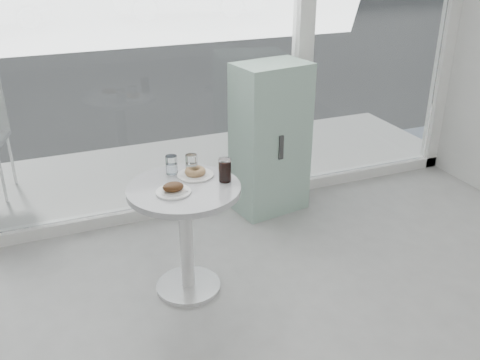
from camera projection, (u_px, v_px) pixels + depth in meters
name	position (u px, v px, depth m)	size (l,w,h in m)	color
storefront	(209.00, 5.00, 4.06)	(5.00, 0.14, 3.00)	white
main_table	(185.00, 217.00, 3.44)	(0.72, 0.72, 0.77)	white
patio_deck	(180.00, 169.00, 5.42)	(5.60, 1.60, 0.05)	silver
street	(63.00, 14.00, 15.67)	(40.00, 24.00, 0.00)	#383838
mint_cabinet	(270.00, 139.00, 4.47)	(0.65, 0.49, 1.28)	#9AC5B2
plate_fritter	(174.00, 189.00, 3.26)	(0.22, 0.22, 0.07)	white
plate_donut	(195.00, 173.00, 3.48)	(0.24, 0.24, 0.06)	white
water_tumbler_a	(172.00, 166.00, 3.50)	(0.08, 0.08, 0.13)	white
water_tumbler_b	(192.00, 165.00, 3.51)	(0.08, 0.08, 0.13)	white
cola_glass	(225.00, 170.00, 3.39)	(0.08, 0.08, 0.15)	white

